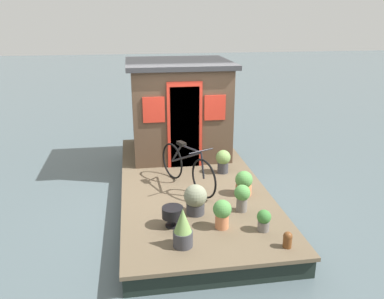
# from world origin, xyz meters

# --- Properties ---
(ground_plane) EXTENTS (60.00, 60.00, 0.00)m
(ground_plane) POSITION_xyz_m (0.00, 0.00, 0.00)
(ground_plane) COLOR #4C5B60
(houseboat_deck) EXTENTS (5.65, 2.64, 0.36)m
(houseboat_deck) POSITION_xyz_m (0.00, 0.00, 0.18)
(houseboat_deck) COLOR brown
(houseboat_deck) RESTS_ON ground_plane
(houseboat_cabin) EXTENTS (2.12, 2.28, 2.10)m
(houseboat_cabin) POSITION_xyz_m (1.72, 0.00, 1.42)
(houseboat_cabin) COLOR #4C3828
(houseboat_cabin) RESTS_ON houseboat_deck
(bicycle) EXTENTS (1.60, 0.81, 0.85)m
(bicycle) POSITION_xyz_m (-0.31, 0.11, 0.75)
(bicycle) COLOR black
(bicycle) RESTS_ON houseboat_deck
(potted_plant_thyme) EXTENTS (0.28, 0.28, 0.45)m
(potted_plant_thyme) POSITION_xyz_m (-1.85, -0.20, 0.61)
(potted_plant_thyme) COLOR #C6754C
(potted_plant_thyme) RESTS_ON houseboat_deck
(potted_plant_lavender) EXTENTS (0.26, 0.26, 0.46)m
(potted_plant_lavender) POSITION_xyz_m (-1.37, -0.64, 0.63)
(potted_plant_lavender) COLOR slate
(potted_plant_lavender) RESTS_ON houseboat_deck
(potted_plant_rosemary) EXTENTS (0.28, 0.28, 0.58)m
(potted_plant_rosemary) POSITION_xyz_m (-2.25, 0.45, 0.63)
(potted_plant_rosemary) COLOR #38383D
(potted_plant_rosemary) RESTS_ON houseboat_deck
(potted_plant_succulent) EXTENTS (0.37, 0.37, 0.50)m
(potted_plant_succulent) POSITION_xyz_m (-1.35, 0.13, 0.62)
(potted_plant_succulent) COLOR #38383D
(potted_plant_succulent) RESTS_ON houseboat_deck
(potted_plant_geranium) EXTENTS (0.30, 0.30, 0.48)m
(potted_plant_geranium) POSITION_xyz_m (0.29, -0.71, 0.63)
(potted_plant_geranium) COLOR #38383D
(potted_plant_geranium) RESTS_ON houseboat_deck
(potted_plant_fern) EXTENTS (0.31, 0.31, 0.44)m
(potted_plant_fern) POSITION_xyz_m (-0.76, -0.84, 0.58)
(potted_plant_fern) COLOR #C6754C
(potted_plant_fern) RESTS_ON houseboat_deck
(potted_plant_ivy) EXTENTS (0.21, 0.21, 0.34)m
(potted_plant_ivy) POSITION_xyz_m (-2.03, -0.79, 0.54)
(potted_plant_ivy) COLOR slate
(potted_plant_ivy) RESTS_ON houseboat_deck
(charcoal_grill) EXTENTS (0.32, 0.32, 0.31)m
(charcoal_grill) POSITION_xyz_m (-1.68, 0.53, 0.58)
(charcoal_grill) COLOR black
(charcoal_grill) RESTS_ON houseboat_deck
(mooring_bollard) EXTENTS (0.13, 0.13, 0.24)m
(mooring_bollard) POSITION_xyz_m (-2.51, -0.97, 0.48)
(mooring_bollard) COLOR brown
(mooring_bollard) RESTS_ON houseboat_deck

